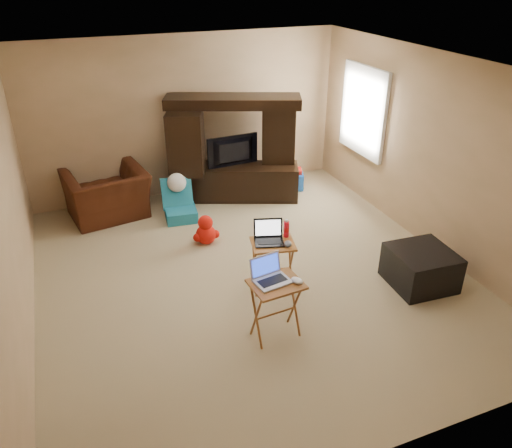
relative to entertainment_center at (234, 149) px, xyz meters
name	(u,v)px	position (x,y,z in m)	size (l,w,h in m)	color
floor	(250,274)	(-0.57, -2.17, -0.83)	(5.50, 5.50, 0.00)	#CDB78E
ceiling	(249,67)	(-0.57, -2.17, 1.67)	(5.50, 5.50, 0.00)	silver
wall_back	(187,117)	(-0.57, 0.58, 0.42)	(5.00, 5.00, 0.00)	tan
wall_front	(396,331)	(-0.57, -4.92, 0.42)	(5.00, 5.00, 0.00)	tan
wall_left	(7,219)	(-3.07, -2.17, 0.42)	(5.50, 5.50, 0.00)	tan
wall_right	(430,153)	(1.93, -2.17, 0.42)	(5.50, 5.50, 0.00)	tan
window_pane	(364,111)	(1.91, -0.62, 0.57)	(1.20, 1.20, 0.00)	white
window_frame	(363,111)	(1.89, -0.62, 0.57)	(0.06, 1.14, 1.34)	white
entertainment_center	(234,149)	(0.00, 0.00, 0.00)	(2.02, 0.51, 1.65)	black
television	(235,152)	(0.00, -0.04, -0.03)	(0.84, 0.11, 0.48)	black
recliner	(107,195)	(-1.98, 0.06, -0.46)	(1.12, 0.98, 0.73)	#441D0E
child_rocker	(180,201)	(-1.00, -0.43, -0.53)	(0.45, 0.52, 0.60)	teal
plush_toy	(206,230)	(-0.86, -1.25, -0.61)	(0.38, 0.32, 0.42)	red
push_toy	(288,179)	(0.93, -0.03, -0.63)	(0.52, 0.37, 0.39)	blue
ottoman	(421,268)	(1.23, -3.12, -0.60)	(0.69, 0.69, 0.45)	black
tray_table_left	(276,310)	(-0.74, -3.33, -0.50)	(0.50, 0.40, 0.65)	#995A25
tray_table_right	(273,266)	(-0.44, -2.57, -0.51)	(0.48, 0.39, 0.63)	#A35C27
laptop_left	(273,272)	(-0.77, -3.30, -0.05)	(0.34, 0.28, 0.24)	silver
laptop_right	(269,234)	(-0.48, -2.55, -0.08)	(0.33, 0.27, 0.24)	black
mouse_left	(297,281)	(-0.55, -3.40, -0.15)	(0.08, 0.13, 0.05)	white
mouse_right	(288,244)	(-0.31, -2.69, -0.17)	(0.08, 0.13, 0.05)	#3C3C40
water_bottle	(286,229)	(-0.24, -2.49, -0.10)	(0.06, 0.06, 0.19)	red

